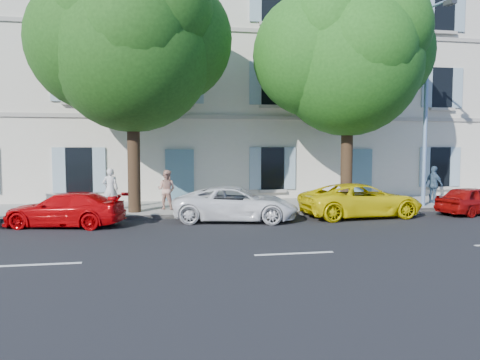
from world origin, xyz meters
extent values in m
plane|color=black|center=(0.00, 0.00, 0.00)|extent=(90.00, 90.00, 0.00)
cube|color=#A09E96|center=(0.00, 4.45, 0.07)|extent=(36.00, 4.50, 0.15)
cube|color=#9E998E|center=(0.00, 2.28, 0.08)|extent=(36.00, 0.16, 0.16)
cube|color=beige|center=(0.00, 10.20, 6.00)|extent=(28.00, 7.00, 12.00)
imported|color=#BB0508|center=(-6.26, 1.15, 0.57)|extent=(4.17, 2.49, 1.13)
imported|color=white|center=(-0.52, 1.27, 0.61)|extent=(4.70, 2.94, 1.21)
imported|color=yellow|center=(4.23, 1.33, 0.63)|extent=(4.67, 2.40, 1.26)
imported|color=#920A09|center=(8.82, 1.21, 0.55)|extent=(3.48, 2.29, 1.10)
cylinder|color=#3A2819|center=(-4.10, 3.17, 2.04)|extent=(0.47, 0.47, 3.77)
ellipsoid|color=#245D17|center=(-4.10, 3.17, 6.18)|extent=(6.03, 6.03, 6.64)
cylinder|color=#3A2819|center=(4.47, 3.25, 1.98)|extent=(0.48, 0.48, 3.65)
ellipsoid|color=#29721D|center=(4.47, 3.25, 6.03)|extent=(5.94, 5.94, 6.53)
cylinder|color=#7293BF|center=(7.72, 2.83, 4.19)|extent=(0.16, 0.16, 8.07)
cylinder|color=#7293BF|center=(7.72, 2.13, 8.22)|extent=(0.31, 1.41, 0.10)
cube|color=#383A3D|center=(7.72, 1.42, 8.07)|extent=(0.32, 0.49, 0.18)
imported|color=silver|center=(-5.05, 3.94, 0.97)|extent=(0.61, 0.41, 1.65)
imported|color=tan|center=(-2.88, 3.77, 0.93)|extent=(0.94, 0.86, 1.56)
imported|color=#44617D|center=(8.73, 3.65, 0.97)|extent=(0.59, 1.02, 1.63)
camera|label=1|loc=(-3.38, -14.89, 2.62)|focal=35.00mm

